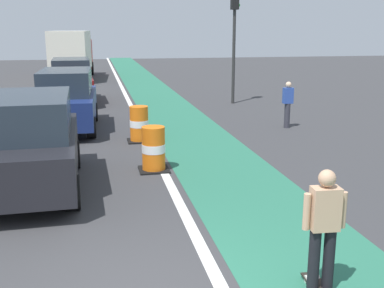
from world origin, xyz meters
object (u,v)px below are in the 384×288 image
Objects in this scene: parked_suv_third at (72,81)px; traffic_light_corner at (234,26)px; parked_suv_second at (67,100)px; skateboarder_on_lane at (324,228)px; traffic_barrel_mid at (139,124)px; pedestrian_crossing at (288,103)px; traffic_barrel_front at (154,149)px; parked_suv_nearest at (32,142)px; delivery_truck_down_block at (72,52)px.

parked_suv_third is 0.91× the size of traffic_light_corner.
parked_suv_third is (-0.09, 6.21, 0.00)m from parked_suv_second.
traffic_barrel_mid is (-1.50, 9.07, -0.38)m from skateboarder_on_lane.
skateboarder_on_lane reaches higher than pedestrian_crossing.
traffic_barrel_mid is at bearing 90.99° from traffic_barrel_front.
skateboarder_on_lane is 1.55× the size of traffic_barrel_mid.
parked_suv_nearest is 2.89× the size of pedestrian_crossing.
traffic_light_corner reaches higher than traffic_barrel_mid.
parked_suv_nearest is 12.42m from parked_suv_third.
parked_suv_third is 10.58m from pedestrian_crossing.
parked_suv_third is 8.76m from traffic_barrel_mid.
parked_suv_third is at bearing -88.02° from delivery_truck_down_block.
parked_suv_second is at bearing -89.17° from parked_suv_third.
pedestrian_crossing is (7.56, -7.41, -0.17)m from parked_suv_third.
traffic_light_corner is (3.48, 15.83, 2.59)m from skateboarder_on_lane.
parked_suv_third reaches higher than traffic_barrel_mid.
skateboarder_on_lane is at bearing -71.74° from parked_suv_second.
skateboarder_on_lane is 0.36× the size of parked_suv_second.
parked_suv_second reaches higher than traffic_barrel_front.
parked_suv_third is 11.83m from traffic_barrel_front.
delivery_truck_down_block is (-0.47, 17.12, 0.81)m from parked_suv_second.
skateboarder_on_lane is 0.22× the size of delivery_truck_down_block.
delivery_truck_down_block is at bearing 97.92° from traffic_barrel_mid.
delivery_truck_down_block is at bearing 96.96° from traffic_barrel_front.
parked_suv_third is at bearing 101.55° from traffic_barrel_front.
pedestrian_crossing is (7.47, -1.19, -0.17)m from parked_suv_second.
delivery_truck_down_block reaches higher than pedestrian_crossing.
parked_suv_third is at bearing 105.33° from traffic_barrel_mid.
skateboarder_on_lane is at bearing -76.27° from traffic_barrel_front.
parked_suv_nearest is 6.22m from parked_suv_second.
parked_suv_nearest is 1.00× the size of parked_suv_second.
traffic_barrel_front is 3.14m from traffic_barrel_mid.
traffic_light_corner is (7.62, 10.75, 2.47)m from parked_suv_nearest.
parked_suv_second is 0.60× the size of delivery_truck_down_block.
parked_suv_third is 0.60× the size of delivery_truck_down_block.
traffic_barrel_mid is 0.14× the size of delivery_truck_down_block.
skateboarder_on_lane is 9.20m from traffic_barrel_mid.
delivery_truck_down_block is 19.98m from pedestrian_crossing.
traffic_light_corner reaches higher than delivery_truck_down_block.
pedestrian_crossing is at bearing 11.13° from traffic_barrel_mid.
skateboarder_on_lane is 0.33× the size of traffic_light_corner.
parked_suv_nearest is 9.35m from pedestrian_crossing.
traffic_light_corner is at bearing 54.67° from parked_suv_nearest.
traffic_barrel_mid is at bearing 99.41° from skateboarder_on_lane.
traffic_barrel_front is at bearing -83.04° from delivery_truck_down_block.
traffic_barrel_mid is (2.31, -8.44, -0.50)m from parked_suv_third.
traffic_barrel_front and traffic_barrel_mid have the same top height.
parked_suv_third is at bearing 167.08° from traffic_light_corner.
pedestrian_crossing is (5.19, 4.17, 0.33)m from traffic_barrel_front.
traffic_light_corner is (4.92, 9.90, 2.97)m from traffic_barrel_front.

